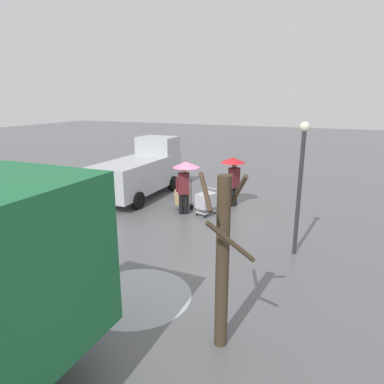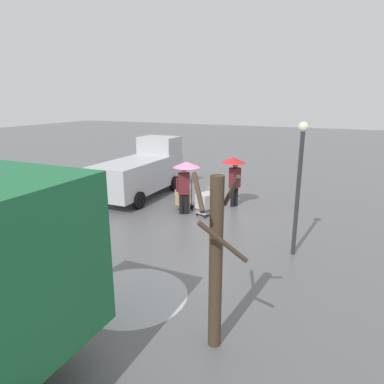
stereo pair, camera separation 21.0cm
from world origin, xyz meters
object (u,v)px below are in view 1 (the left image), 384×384
Objects in this scene: pedestrian_black_side at (233,170)px; street_lamp at (301,175)px; cargo_van_parked_right at (141,171)px; hand_dolly_boxes at (182,198)px; pedestrian_pink_side at (185,175)px; shopping_cart_vendor at (206,201)px; bare_tree_near at (223,261)px.

street_lamp is at bearing 129.86° from pedestrian_black_side.
street_lamp is at bearing 154.37° from cargo_van_parked_right.
hand_dolly_boxes is 2.43m from pedestrian_black_side.
hand_dolly_boxes is 0.61× the size of pedestrian_pink_side.
shopping_cart_vendor is at bearing -30.39° from street_lamp.
cargo_van_parked_right is at bearing -25.63° from street_lamp.
street_lamp is (-4.50, 1.96, 0.79)m from pedestrian_pink_side.
bare_tree_near is (-2.38, 8.30, 0.13)m from pedestrian_black_side.
pedestrian_black_side is at bearing -141.78° from hand_dolly_boxes.
shopping_cart_vendor is at bearing 159.32° from cargo_van_parked_right.
shopping_cart_vendor is at bearing 68.20° from pedestrian_black_side.
street_lamp is (-4.80, 2.34, 1.84)m from hand_dolly_boxes.
street_lamp reaches higher than pedestrian_black_side.
pedestrian_pink_side is at bearing 151.44° from cargo_van_parked_right.
street_lamp reaches higher than pedestrian_pink_side.
cargo_van_parked_right is 1.63× the size of bare_tree_near.
bare_tree_near is (-4.10, 6.94, 1.18)m from hand_dolly_boxes.
pedestrian_pink_side is 1.00× the size of pedestrian_black_side.
pedestrian_pink_side is (-3.05, 1.66, 0.41)m from cargo_van_parked_right.
shopping_cart_vendor is 1.32m from pedestrian_pink_side.
pedestrian_pink_side is 0.65× the size of bare_tree_near.
bare_tree_near is 4.70m from street_lamp.
pedestrian_black_side reaches higher than hand_dolly_boxes.
cargo_van_parked_right is 4.07× the size of hand_dolly_boxes.
cargo_van_parked_right is at bearing -28.56° from pedestrian_pink_side.
cargo_van_parked_right is 10.72m from bare_tree_near.
pedestrian_black_side is 0.65× the size of bare_tree_near.
pedestrian_black_side is at bearing -179.15° from cargo_van_parked_right.
hand_dolly_boxes is at bearing 155.00° from cargo_van_parked_right.
pedestrian_black_side is at bearing -74.00° from bare_tree_near.
hand_dolly_boxes is (1.11, -0.17, -0.04)m from shopping_cart_vendor.
pedestrian_pink_side and pedestrian_black_side have the same top height.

